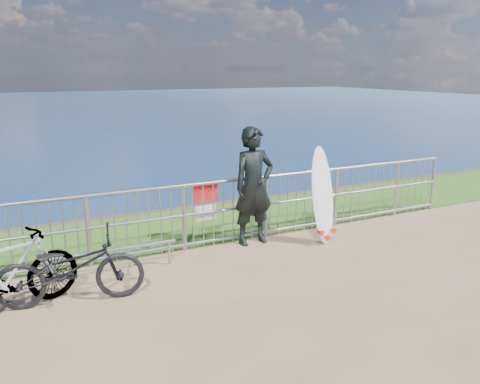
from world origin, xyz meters
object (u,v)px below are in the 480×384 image
surfer (254,186)px  bicycle_far (9,274)px  surfboard (323,199)px  bicycle_near (70,268)px

surfer → bicycle_far: (-3.75, -0.88, -0.48)m
surfboard → surfer: bearing=156.8°
surfboard → bicycle_far: 4.85m
bicycle_near → surfer: bearing=-63.9°
surfboard → bicycle_near: (-4.13, -0.46, -0.29)m
surfer → bicycle_near: (-3.05, -0.93, -0.52)m
bicycle_near → bicycle_far: bicycle_far is taller
surfer → bicycle_near: surfer is taller
surfer → surfboard: surfer is taller
surfer → bicycle_near: size_ratio=1.10×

